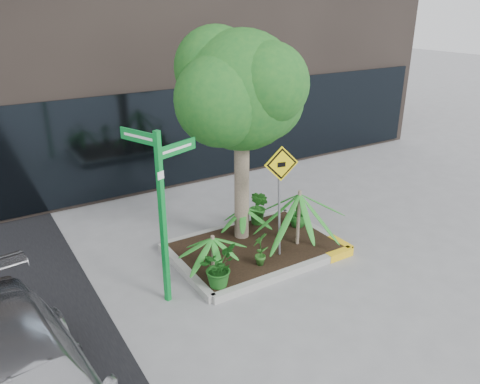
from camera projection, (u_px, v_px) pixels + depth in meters
ground at (255, 261)px, 9.29m from camera, size 80.00×80.00×0.00m
planter at (257, 247)px, 9.57m from camera, size 3.35×2.36×0.15m
tree at (241, 91)px, 8.81m from camera, size 2.93×2.60×4.40m
palm_front at (300, 194)px, 9.22m from camera, size 1.32×1.32×1.47m
palm_left at (213, 238)px, 8.46m from camera, size 0.78×0.78×0.87m
palm_back at (243, 208)px, 9.75m from camera, size 0.76×0.76×0.84m
shrub_a at (218, 267)px, 8.10m from camera, size 0.92×0.92×0.72m
shrub_b at (298, 212)px, 10.26m from camera, size 0.42×0.42×0.70m
shrub_c at (260, 249)px, 8.75m from camera, size 0.50×0.50×0.67m
shrub_d at (259, 207)px, 10.31m from camera, size 0.54×0.54×0.83m
street_sign_post at (161, 199)px, 7.45m from camera, size 1.08×0.85×3.00m
cattle_sign at (280, 183)px, 8.73m from camera, size 0.66×0.24×2.20m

